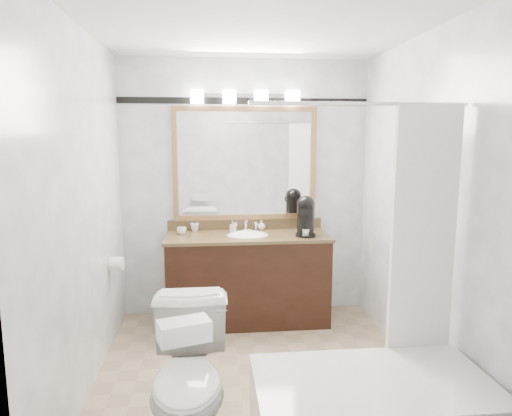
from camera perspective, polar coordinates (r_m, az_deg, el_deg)
The scene contains 15 objects.
room at distance 3.22m, azimuth 0.40°, elevation -0.24°, with size 2.42×2.62×2.52m.
vanity at distance 4.39m, azimuth -1.05°, elevation -8.57°, with size 1.53×0.58×0.97m.
mirror at distance 4.46m, azimuth -1.38°, elevation 5.54°, with size 1.40×0.04×1.10m.
vanity_light_bar at distance 4.42m, azimuth -1.35°, elevation 13.73°, with size 1.02×0.14×0.12m.
accent_stripe at distance 4.48m, azimuth -1.42°, elevation 13.23°, with size 2.40×0.01×0.06m, color black.
bathtub at distance 2.85m, azimuth 14.64°, elevation -22.75°, with size 1.30×0.75×1.96m.
tp_roll at distance 4.05m, azimuth -17.05°, elevation -6.70°, with size 0.12×0.12×0.11m, color white.
toilet at distance 2.76m, azimuth -8.30°, elevation -20.53°, with size 0.46×0.80×0.82m, color white.
tissue_box at distance 2.23m, azimuth -8.98°, elevation -14.90°, with size 0.24×0.13×0.10m, color white.
coffee_maker at distance 4.27m, azimuth 6.23°, elevation -0.87°, with size 0.19×0.24×0.37m.
cup_left at distance 4.36m, azimuth -9.30°, elevation -2.82°, with size 0.09×0.09×0.07m, color white.
cup_right at distance 4.48m, azimuth -7.69°, elevation -2.40°, with size 0.08×0.08×0.08m, color white.
soap_bottle_a at distance 4.43m, azimuth -2.93°, elevation -2.32°, with size 0.05×0.05×0.10m, color white.
soap_bottle_b at distance 4.50m, azimuth 0.69°, elevation -2.16°, with size 0.07×0.07×0.10m, color white.
soap_bar at distance 4.40m, azimuth -1.11°, elevation -2.89°, with size 0.08×0.05×0.03m, color beige.
Camera 1 is at (-0.34, -3.16, 1.76)m, focal length 32.00 mm.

